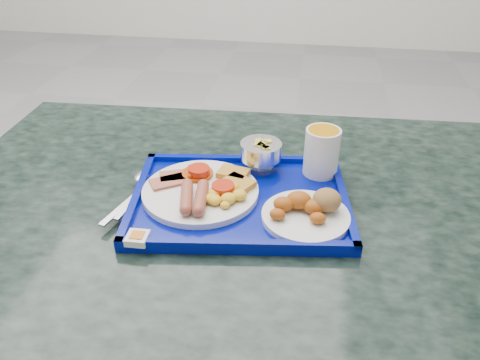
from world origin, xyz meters
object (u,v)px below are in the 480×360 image
object	(u,v)px
tray	(240,200)
bread_plate	(308,210)
table	(259,286)
main_plate	(204,190)
juice_cup	(322,150)
fruit_bowl	(261,151)

from	to	relation	value
tray	bread_plate	distance (m)	0.14
tray	table	bearing A→B (deg)	-0.97
main_plate	juice_cup	xyz separation A→B (m)	(0.22, 0.12, 0.04)
tray	fruit_bowl	xyz separation A→B (m)	(0.02, 0.12, 0.04)
bread_plate	juice_cup	size ratio (longest dim) A/B	1.60
main_plate	juice_cup	size ratio (longest dim) A/B	2.27
table	fruit_bowl	size ratio (longest dim) A/B	15.69
bread_plate	juice_cup	distance (m)	0.16
tray	juice_cup	xyz separation A→B (m)	(0.15, 0.12, 0.06)
table	main_plate	xyz separation A→B (m)	(-0.11, 0.00, 0.24)
table	main_plate	world-z (taller)	main_plate
juice_cup	fruit_bowl	bearing A→B (deg)	179.26
table	fruit_bowl	bearing A→B (deg)	98.21
tray	bread_plate	bearing A→B (deg)	-17.81
fruit_bowl	juice_cup	world-z (taller)	juice_cup
main_plate	fruit_bowl	distance (m)	0.16
table	bread_plate	bearing A→B (deg)	-25.04
bread_plate	juice_cup	bearing A→B (deg)	83.44
main_plate	bread_plate	xyz separation A→B (m)	(0.20, -0.04, 0.00)
bread_plate	table	bearing A→B (deg)	154.96
table	tray	distance (m)	0.22
main_plate	juice_cup	distance (m)	0.25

